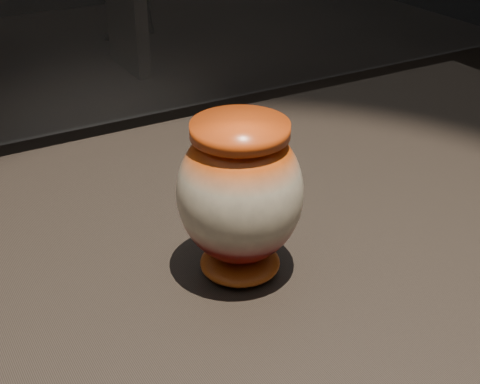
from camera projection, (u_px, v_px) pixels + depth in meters
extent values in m
cube|color=black|center=(87.00, 302.00, 0.79)|extent=(2.00, 0.80, 0.05)
ellipsoid|color=#6A0B09|center=(240.00, 262.00, 0.80)|extent=(0.13, 0.13, 0.03)
ellipsoid|color=beige|center=(240.00, 193.00, 0.75)|extent=(0.19, 0.19, 0.17)
cylinder|color=#F65C17|center=(240.00, 130.00, 0.72)|extent=(0.14, 0.14, 0.02)
cube|color=black|center=(125.00, 1.00, 4.06)|extent=(0.08, 0.50, 0.85)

